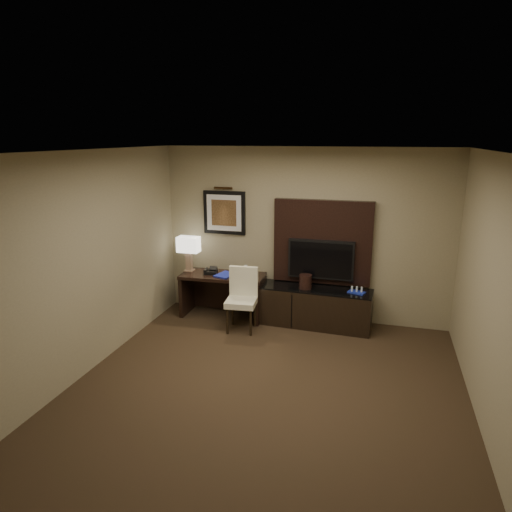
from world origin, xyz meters
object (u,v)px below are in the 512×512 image
(tv, at_px, (321,259))
(table_lamp, at_px, (189,253))
(water_bottle, at_px, (246,270))
(minibar_tray, at_px, (357,290))
(desk_chair, at_px, (241,302))
(desk, at_px, (223,295))
(ice_bucket, at_px, (305,282))
(credenza, at_px, (313,307))
(desk_phone, at_px, (211,271))

(tv, relative_size, table_lamp, 1.70)
(water_bottle, distance_m, minibar_tray, 1.74)
(tv, xyz_separation_m, desk_chair, (-1.08, -0.64, -0.56))
(desk, relative_size, tv, 1.33)
(table_lamp, xyz_separation_m, minibar_tray, (2.70, -0.06, -0.36))
(desk_chair, relative_size, minibar_tray, 3.76)
(desk_chair, height_order, minibar_tray, desk_chair)
(ice_bucket, bearing_deg, desk_chair, -153.94)
(desk, relative_size, table_lamp, 2.26)
(ice_bucket, xyz_separation_m, minibar_tray, (0.77, -0.00, -0.06))
(credenza, distance_m, desk_phone, 1.72)
(water_bottle, bearing_deg, desk, -171.00)
(desk_chair, bearing_deg, minibar_tray, 9.11)
(tv, xyz_separation_m, water_bottle, (-1.16, -0.13, -0.23))
(minibar_tray, bearing_deg, desk_phone, 179.84)
(desk_phone, relative_size, water_bottle, 1.21)
(desk, distance_m, table_lamp, 0.88)
(table_lamp, height_order, minibar_tray, table_lamp)
(table_lamp, relative_size, desk_phone, 3.00)
(desk, distance_m, desk_chair, 0.65)
(water_bottle, relative_size, minibar_tray, 0.67)
(minibar_tray, bearing_deg, water_bottle, 177.41)
(tv, bearing_deg, water_bottle, -173.54)
(desk, xyz_separation_m, water_bottle, (0.37, 0.06, 0.44))
(credenza, relative_size, table_lamp, 2.99)
(desk, height_order, ice_bucket, ice_bucket)
(water_bottle, bearing_deg, desk_phone, -172.69)
(desk, distance_m, credenza, 1.46)
(tv, distance_m, desk_chair, 1.38)
(desk_phone, bearing_deg, ice_bucket, -7.68)
(desk, bearing_deg, table_lamp, 172.95)
(ice_bucket, bearing_deg, desk_phone, 179.84)
(table_lamp, xyz_separation_m, desk_phone, (0.40, -0.06, -0.24))
(tv, bearing_deg, table_lamp, -176.02)
(table_lamp, bearing_deg, desk, -4.10)
(desk, bearing_deg, ice_bucket, -3.75)
(tv, bearing_deg, minibar_tray, -20.18)
(minibar_tray, bearing_deg, table_lamp, 178.67)
(table_lamp, xyz_separation_m, water_bottle, (0.96, 0.02, -0.21))
(water_bottle, xyz_separation_m, ice_bucket, (0.97, -0.08, -0.08))
(desk_phone, relative_size, minibar_tray, 0.81)
(desk, distance_m, ice_bucket, 1.38)
(tv, relative_size, water_bottle, 6.16)
(ice_bucket, bearing_deg, minibar_tray, -0.14)
(table_lamp, bearing_deg, desk_phone, -8.13)
(tv, distance_m, table_lamp, 2.13)
(desk_chair, bearing_deg, tv, 25.19)
(credenza, bearing_deg, water_bottle, -179.55)
(desk_chair, height_order, table_lamp, table_lamp)
(desk_chair, bearing_deg, credenza, 19.46)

